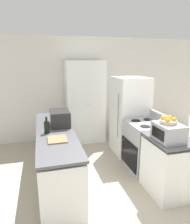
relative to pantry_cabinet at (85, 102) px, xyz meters
The scene contains 12 objects.
ground_plane 3.04m from the pantry_cabinet, 91.10° to the right, with size 14.00×14.00×0.00m, color #A89E89.
wall_back 0.43m from the pantry_cabinet, 100.02° to the left, with size 7.00×0.06×2.60m.
counter_left 1.90m from the pantry_cabinet, 118.63° to the right, with size 0.60×2.34×0.92m.
counter_right 2.59m from the pantry_cabinet, 72.49° to the right, with size 0.60×0.72×0.92m.
pantry_cabinet is the anchor object (origin of this frame).
stove 1.92m from the pantry_cabinet, 64.89° to the right, with size 0.66×0.73×1.08m.
refrigerator 1.22m from the pantry_cabinet, 48.72° to the right, with size 0.70×0.70×1.69m.
microwave 1.58m from the pantry_cabinet, 118.79° to the right, with size 0.33×0.45×0.27m.
wine_bottle 1.98m from the pantry_cabinet, 120.28° to the right, with size 0.09×0.09×0.27m.
toaster_oven 2.56m from the pantry_cabinet, 75.17° to the right, with size 0.34×0.42×0.25m.
fruit_bowl 2.55m from the pantry_cabinet, 75.15° to the right, with size 0.24×0.24×0.10m.
cutting_board 2.22m from the pantry_cabinet, 113.10° to the right, with size 0.27×0.30×0.02m.
Camera 1 is at (-1.00, -1.90, 2.03)m, focal length 32.00 mm.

